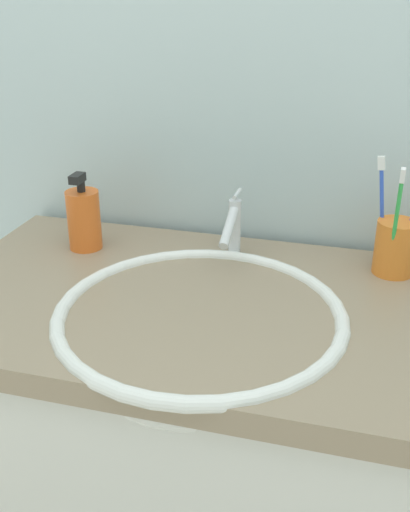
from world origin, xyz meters
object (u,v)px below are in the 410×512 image
Objects in this scene: toothbrush_green at (396,218)px; toothbrush_blue at (382,206)px; soap_dispenser at (84,219)px; toothbrush_cup at (395,248)px; faucet at (233,226)px.

toothbrush_green is 1.01× the size of toothbrush_blue.
toothbrush_cup is at bearing 4.36° from soap_dispenser.
toothbrush_green reaches higher than soap_dispenser.
toothbrush_green reaches higher than toothbrush_cup.
soap_dispenser is at bearing -173.71° from toothbrush_blue.
toothbrush_cup is 0.59m from soap_dispenser.
toothbrush_green is at bearing 0.55° from soap_dispenser.
toothbrush_green is at bearing -66.51° from toothbrush_blue.
toothbrush_green is 0.06m from toothbrush_blue.
faucet is at bearing -178.44° from toothbrush_cup.
faucet is at bearing 173.85° from toothbrush_green.
toothbrush_cup is at bearing 1.56° from faucet.
soap_dispenser is at bearing -179.45° from toothbrush_green.
toothbrush_green is (0.29, -0.03, 0.06)m from faucet.
toothbrush_cup is 0.08m from toothbrush_green.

